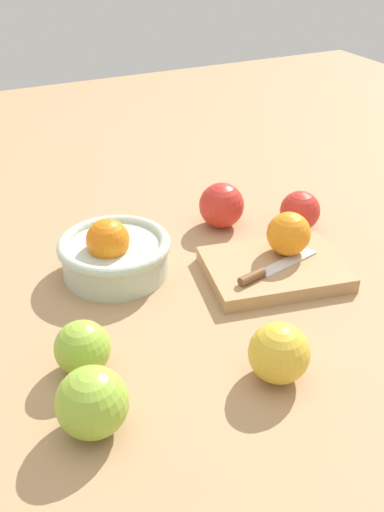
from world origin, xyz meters
name	(u,v)px	position (x,y,z in m)	size (l,w,h in m)	color
ground_plane	(201,288)	(0.00, 0.00, 0.00)	(2.40, 2.40, 0.00)	tan
bowl	(114,253)	(-0.10, 0.10, 0.04)	(0.17, 0.17, 0.10)	beige
cutting_board	(274,269)	(0.12, -0.02, 0.01)	(0.21, 0.15, 0.02)	tan
orange_on_board	(290,235)	(0.15, 0.00, 0.06)	(0.07, 0.07, 0.07)	orange
knife	(268,270)	(0.09, -0.04, 0.03)	(0.15, 0.05, 0.01)	silver
apple_back_right	(222,205)	(0.12, 0.16, 0.04)	(0.08, 0.08, 0.08)	red
apple_back_right_2	(300,211)	(0.24, 0.09, 0.04)	(0.07, 0.07, 0.07)	red
apple_front_center	(278,353)	(0.00, -0.21, 0.04)	(0.08, 0.08, 0.08)	gold
apple_front_left	(92,402)	(-0.23, -0.19, 0.04)	(0.08, 0.08, 0.08)	#8EB738
apple_front_left_2	(82,348)	(-0.21, -0.09, 0.03)	(0.07, 0.07, 0.07)	#8EB738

